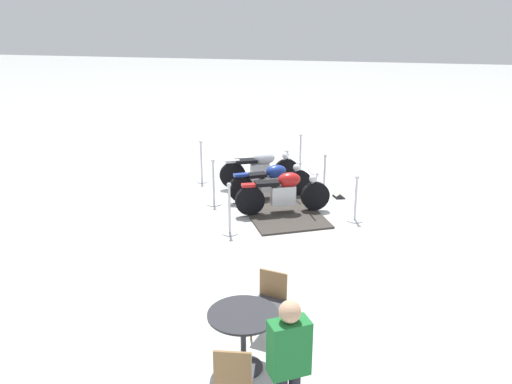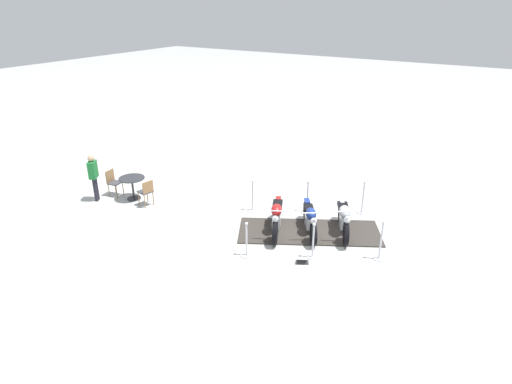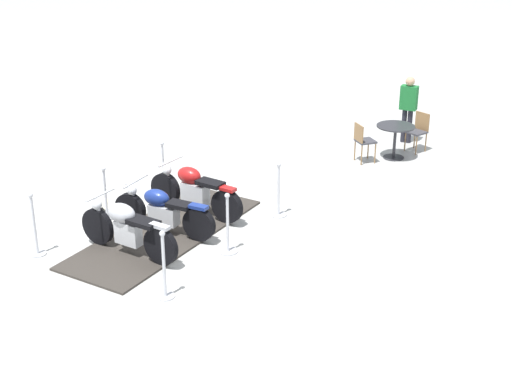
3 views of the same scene
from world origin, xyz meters
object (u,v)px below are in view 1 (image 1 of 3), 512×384
Objects in this scene: stanchion_right_mid at (324,181)px; cafe_table at (243,327)px; stanchion_right_rear at (300,160)px; motorcycle_navy at (272,181)px; stanchion_left_mid at (214,191)px; motorcycle_maroon at (284,192)px; bystander_person at (289,360)px; cafe_chair_across_table at (234,376)px; info_placard at (339,194)px; stanchion_left_front at (230,217)px; stanchion_left_rear at (202,167)px; stanchion_right_front at (355,208)px; cafe_chair_near_table at (270,299)px; motorcycle_chrome at (261,167)px.

stanchion_right_mid reaches higher than cafe_table.
motorcycle_navy is at bearing -98.58° from stanchion_right_rear.
motorcycle_maroon is at bearing -6.42° from stanchion_left_mid.
stanchion_right_mid is 0.64× the size of bystander_person.
cafe_chair_across_table reaches higher than cafe_table.
motorcycle_maroon is 5.23× the size of info_placard.
motorcycle_maroon is 1.83× the size of stanchion_left_front.
stanchion_left_front is at bearing -99.19° from stanchion_right_rear.
motorcycle_navy is at bearing 99.02° from cafe_table.
cafe_chair_across_table is (2.34, -6.36, 0.20)m from stanchion_left_mid.
stanchion_left_rear is 0.98× the size of stanchion_right_rear.
info_placard is 6.80m from cafe_table.
cafe_table is at bearing -91.58° from stanchion_right_mid.
bystander_person is (0.74, -1.00, 0.38)m from cafe_table.
cafe_table is at bearing -101.03° from stanchion_right_front.
motorcycle_maroon is 4.60m from cafe_chair_near_table.
motorcycle_maroon is 0.98m from motorcycle_navy.
stanchion_left_front is at bearing -147.49° from motorcycle_maroon.
stanchion_left_rear reaches higher than cafe_chair_near_table.
cafe_chair_across_table is (1.11, -7.03, 0.07)m from motorcycle_navy.
stanchion_left_mid reaches higher than motorcycle_navy.
stanchion_left_front is (-0.85, -1.36, -0.16)m from motorcycle_maroon.
motorcycle_maroon is 1.21× the size of bystander_person.
stanchion_right_front is at bearing -61.37° from stanchion_right_rear.
stanchion_left_rear reaches higher than stanchion_left_front.
stanchion_left_front is 1.20× the size of cafe_chair_near_table.
bystander_person reaches higher than stanchion_left_front.
bystander_person reaches higher than stanchion_right_front.
motorcycle_maroon is 1.96m from motorcycle_chrome.
motorcycle_navy is at bearing -22.89° from stanchion_left_rear.
cafe_chair_near_table is at bearing -101.06° from stanchion_right_front.
stanchion_left_front is 3.38m from info_placard.
cafe_chair_across_table is (-0.44, -7.57, 0.46)m from info_placard.
motorcycle_chrome is at bearing 2.90° from cafe_chair_across_table.
stanchion_right_mid is 7.90m from bystander_person.
motorcycle_chrome is (-0.47, 0.86, 0.07)m from motorcycle_navy.
cafe_table is at bearing -105.47° from motorcycle_chrome.
stanchion_left_front reaches higher than motorcycle_chrome.
motorcycle_navy is 2.26m from stanchion_left_front.
stanchion_left_front reaches higher than info_placard.
stanchion_right_rear reaches higher than cafe_chair_across_table.
stanchion_left_mid is 6.78m from cafe_chair_across_table.
motorcycle_chrome is 8.38m from bystander_person.
cafe_chair_across_table is at bearing 9.66° from cafe_chair_near_table.
motorcycle_maroon is at bearing -94.58° from motorcycle_navy.
motorcycle_maroon is 2.27× the size of cafe_table.
bystander_person reaches higher than motorcycle_navy.
info_placard is 0.42× the size of cafe_chair_near_table.
stanchion_left_rear is 3.26m from stanchion_right_mid.
motorcycle_navy is at bearing -157.20° from cafe_chair_near_table.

